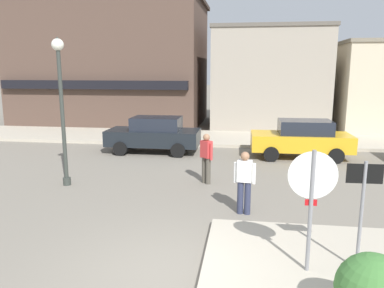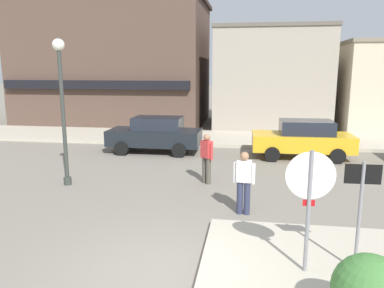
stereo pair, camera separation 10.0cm
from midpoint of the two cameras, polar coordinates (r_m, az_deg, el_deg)
ground_plane at (r=7.03m, az=-4.45°, el=-19.55°), size 160.00×160.00×0.00m
kerb_far at (r=19.45m, az=4.41°, el=0.88°), size 80.00×4.00×0.15m
stop_sign at (r=6.64m, az=17.86°, el=-7.54°), size 0.82×0.07×2.30m
one_way_sign at (r=7.06m, az=24.63°, el=-8.51°), size 0.60×0.06×2.10m
lamp_post at (r=12.06m, az=-19.04°, el=7.68°), size 0.36×0.36×4.54m
parked_car_nearest at (r=16.44m, az=-5.41°, el=1.52°), size 4.00×1.88×1.56m
parked_car_second at (r=15.98m, az=16.71°, el=0.81°), size 4.04×1.95×1.56m
pedestrian_crossing_near at (r=11.87m, az=2.48°, el=-1.98°), size 0.47×0.44×1.61m
pedestrian_crossing_far at (r=9.45m, az=8.21°, el=-5.60°), size 0.56×0.26×1.61m
building_corner_shop at (r=26.21m, az=-11.43°, el=11.97°), size 12.24×7.61×7.95m
building_storefront_left_near at (r=24.47m, az=11.92°, el=9.75°), size 6.78×6.96×6.03m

